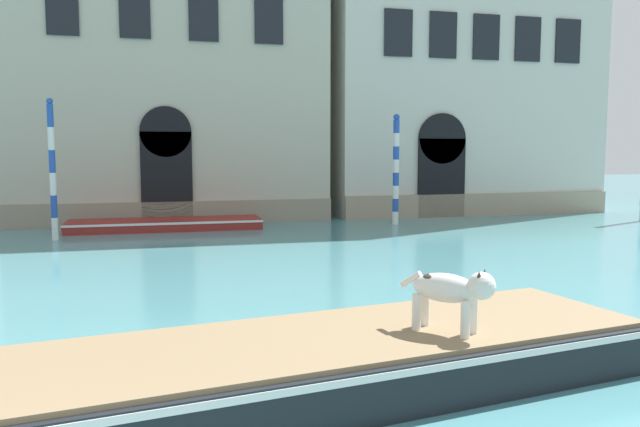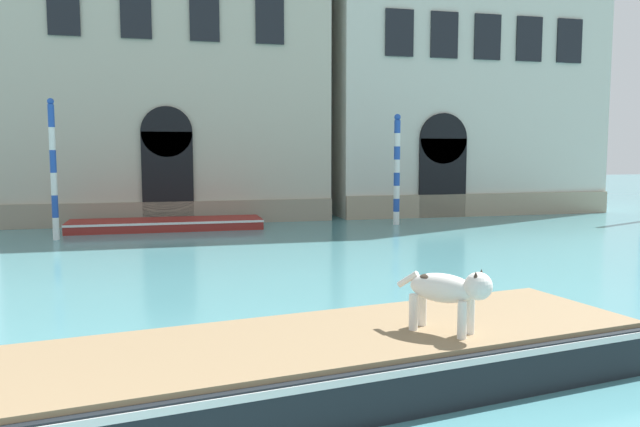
% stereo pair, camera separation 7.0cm
% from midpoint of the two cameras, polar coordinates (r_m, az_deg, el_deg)
% --- Properties ---
extents(palazzo_right, '(12.39, 6.13, 19.10)m').
position_cam_midpoint_polar(palazzo_right, '(31.25, 12.39, 18.03)').
color(palazzo_right, beige).
rests_on(palazzo_right, ground_plane).
extents(boat_foreground, '(8.29, 3.59, 0.66)m').
position_cam_midpoint_polar(boat_foreground, '(7.72, 1.84, -13.12)').
color(boat_foreground, black).
rests_on(boat_foreground, ground_plane).
extents(dog_on_deck, '(0.89, 0.98, 0.81)m').
position_cam_midpoint_polar(dog_on_deck, '(7.68, 11.94, -6.85)').
color(dog_on_deck, silver).
rests_on(dog_on_deck, boat_foreground).
extents(boat_moored_near_palazzo, '(6.81, 1.82, 0.37)m').
position_cam_midpoint_polar(boat_moored_near_palazzo, '(23.12, -13.77, -0.94)').
color(boat_moored_near_palazzo, maroon).
rests_on(boat_moored_near_palazzo, ground_plane).
extents(mooring_pole_0, '(0.24, 0.24, 4.22)m').
position_cam_midpoint_polar(mooring_pole_0, '(24.02, 7.12, 4.05)').
color(mooring_pole_0, white).
rests_on(mooring_pole_0, ground_plane).
extents(mooring_pole_1, '(0.20, 0.20, 4.47)m').
position_cam_midpoint_polar(mooring_pole_1, '(21.41, -23.10, 3.75)').
color(mooring_pole_1, white).
rests_on(mooring_pole_1, ground_plane).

